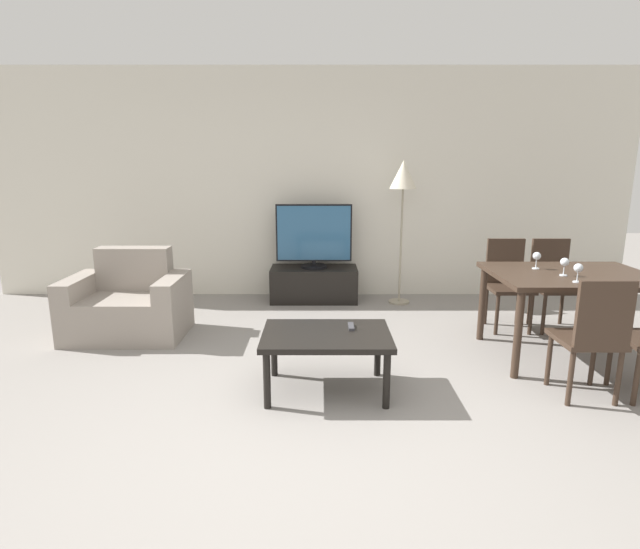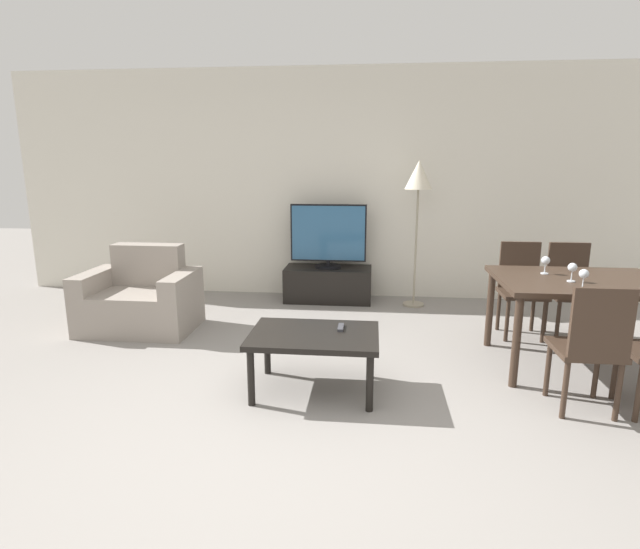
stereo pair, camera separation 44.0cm
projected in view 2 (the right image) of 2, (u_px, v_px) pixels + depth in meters
name	position (u px, v px, depth m)	size (l,w,h in m)	color
ground_plane	(269.00, 451.00, 2.86)	(18.00, 18.00, 0.00)	gray
wall_back	(327.00, 185.00, 5.99)	(7.73, 0.06, 2.70)	silver
armchair	(141.00, 300.00, 4.92)	(1.06, 0.73, 0.81)	gray
tv_stand	(328.00, 284.00, 5.94)	(1.02, 0.47, 0.40)	black
tv	(328.00, 236.00, 5.81)	(0.88, 0.31, 0.75)	black
coffee_table	(314.00, 340.00, 3.54)	(0.91, 0.64, 0.44)	black
dining_table	(581.00, 289.00, 3.90)	(1.28, 0.97, 0.73)	#38281E
dining_chair_near	(591.00, 344.00, 3.19)	(0.40, 0.40, 0.88)	#38281E
dining_chair_far	(570.00, 286.00, 4.68)	(0.40, 0.40, 0.88)	#38281E
dining_chair_far_left	(521.00, 284.00, 4.73)	(0.40, 0.40, 0.88)	#38281E
floor_lamp	(419.00, 183.00, 5.46)	(0.30, 0.30, 1.64)	gray
remote_primary	(341.00, 327.00, 3.61)	(0.04, 0.15, 0.02)	#38383D
wine_glass_left	(546.00, 262.00, 4.05)	(0.07, 0.07, 0.15)	silver
wine_glass_center	(572.00, 269.00, 3.78)	(0.07, 0.07, 0.15)	silver
wine_glass_right	(584.00, 275.00, 3.56)	(0.07, 0.07, 0.15)	silver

